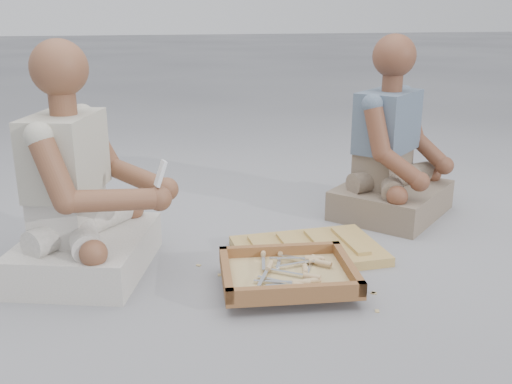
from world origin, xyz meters
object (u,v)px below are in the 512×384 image
object	(u,v)px
carved_panel	(308,251)
craftsman	(81,197)
companion	(392,157)
tool_tray	(288,274)

from	to	relation	value
carved_panel	craftsman	xyz separation A→B (m)	(-0.98, 0.10, 0.31)
companion	carved_panel	bearing A→B (deg)	-5.18
tool_tray	companion	distance (m)	1.14
tool_tray	companion	world-z (taller)	companion
carved_panel	tool_tray	size ratio (longest dim) A/B	1.12
craftsman	companion	distance (m)	1.65
carved_panel	tool_tray	distance (m)	0.36
carved_panel	companion	distance (m)	0.83
tool_tray	companion	bearing A→B (deg)	41.29
carved_panel	craftsman	bearing A→B (deg)	174.01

